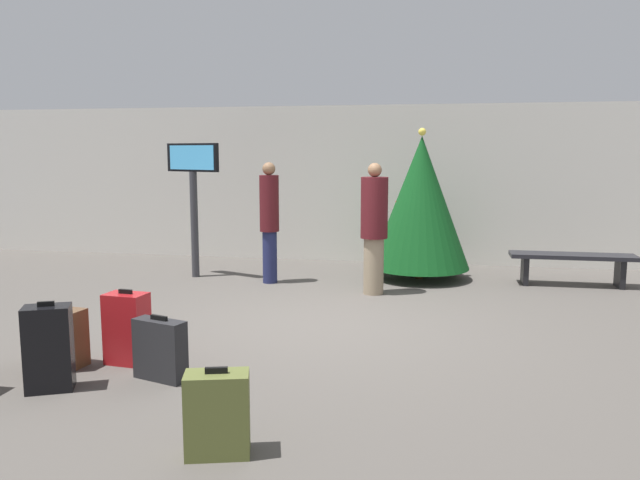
{
  "coord_description": "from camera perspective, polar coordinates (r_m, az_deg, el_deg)",
  "views": [
    {
      "loc": [
        1.32,
        -6.97,
        1.99
      ],
      "look_at": [
        -0.12,
        0.57,
        0.9
      ],
      "focal_mm": 35.06,
      "sensor_mm": 36.0,
      "label": 1
    }
  ],
  "objects": [
    {
      "name": "traveller_1",
      "position": [
        9.46,
        -4.64,
        1.94
      ],
      "size": [
        0.41,
        0.41,
        1.83
      ],
      "color": "#1E234C",
      "rests_on": "ground_plane"
    },
    {
      "name": "flight_info_kiosk",
      "position": [
        10.05,
        -11.5,
        5.11
      ],
      "size": [
        0.97,
        0.44,
        2.12
      ],
      "color": "#333338",
      "rests_on": "ground_plane"
    },
    {
      "name": "holiday_tree",
      "position": [
        9.85,
        9.17,
        3.4
      ],
      "size": [
        1.55,
        1.55,
        2.35
      ],
      "color": "#4C3319",
      "rests_on": "ground_plane"
    },
    {
      "name": "waiting_bench",
      "position": [
        10.03,
        22.04,
        -1.81
      ],
      "size": [
        1.8,
        0.44,
        0.48
      ],
      "color": "black",
      "rests_on": "ground_plane"
    },
    {
      "name": "suitcase_1",
      "position": [
        6.21,
        -17.2,
        -7.71
      ],
      "size": [
        0.4,
        0.29,
        0.71
      ],
      "color": "#B2191E",
      "rests_on": "ground_plane"
    },
    {
      "name": "suitcase_0",
      "position": [
        5.75,
        -23.53,
        -9.04
      ],
      "size": [
        0.44,
        0.38,
        0.76
      ],
      "color": "black",
      "rests_on": "ground_plane"
    },
    {
      "name": "ground_plane",
      "position": [
        7.36,
        0.12,
        -7.59
      ],
      "size": [
        16.0,
        16.0,
        0.0
      ],
      "primitive_type": "plane",
      "color": "#514C47"
    },
    {
      "name": "back_wall",
      "position": [
        11.38,
        4.18,
        5.11
      ],
      "size": [
        16.0,
        0.2,
        2.81
      ],
      "primitive_type": "cube",
      "color": "beige",
      "rests_on": "ground_plane"
    },
    {
      "name": "suitcase_5",
      "position": [
        4.3,
        -9.35,
        -15.41
      ],
      "size": [
        0.47,
        0.34,
        0.6
      ],
      "color": "#59602D",
      "rests_on": "ground_plane"
    },
    {
      "name": "suitcase_3",
      "position": [
        6.37,
        -22.79,
        -8.2
      ],
      "size": [
        0.53,
        0.33,
        0.58
      ],
      "color": "brown",
      "rests_on": "ground_plane"
    },
    {
      "name": "traveller_0",
      "position": [
        8.71,
        4.96,
        1.3
      ],
      "size": [
        0.4,
        0.4,
        1.84
      ],
      "color": "gray",
      "rests_on": "ground_plane"
    },
    {
      "name": "suitcase_2",
      "position": [
        5.72,
        -14.39,
        -9.67
      ],
      "size": [
        0.52,
        0.31,
        0.58
      ],
      "color": "#232326",
      "rests_on": "ground_plane"
    }
  ]
}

